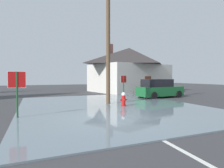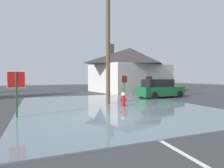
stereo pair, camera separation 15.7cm
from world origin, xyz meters
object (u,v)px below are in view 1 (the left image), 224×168
stop_sign_far (124,82)px  stop_sign_near (17,85)px  utility_pole (108,36)px  fire_hydrant (124,100)px  house (129,69)px  parked_car (159,89)px

stop_sign_far → stop_sign_near: bearing=-142.2°
utility_pole → stop_sign_far: bearing=52.1°
fire_hydrant → stop_sign_far: 6.26m
stop_sign_far → house: 7.13m
stop_sign_near → fire_hydrant: 6.22m
stop_sign_near → stop_sign_far: bearing=37.8°
fire_hydrant → utility_pole: (-0.54, 1.33, 4.25)m
stop_sign_near → fire_hydrant: (6.00, 1.24, -1.09)m
stop_sign_near → house: house is taller
stop_sign_far → parked_car: stop_sign_far is taller
stop_sign_far → house: size_ratio=0.19×
stop_sign_near → house: (12.46, 12.65, 1.44)m
stop_sign_far → utility_pole: bearing=-127.9°
utility_pole → house: size_ratio=0.82×
parked_car → stop_sign_far: bearing=143.8°
stop_sign_near → stop_sign_far: size_ratio=1.06×
fire_hydrant → parked_car: parked_car is taller
stop_sign_near → parked_car: 12.42m
fire_hydrant → parked_car: (5.43, 3.56, 0.35)m
stop_sign_far → house: (3.72, 5.88, 1.54)m
house → fire_hydrant: bearing=-119.5°
utility_pole → house: utility_pole is taller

